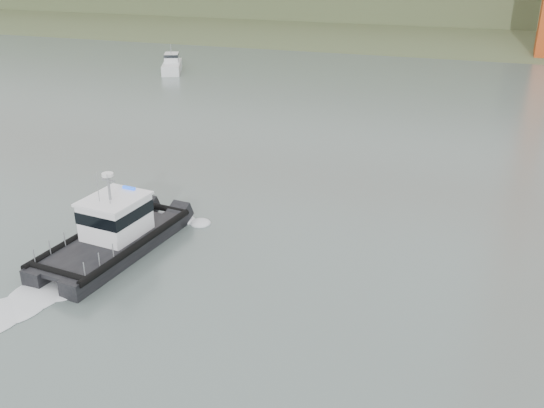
# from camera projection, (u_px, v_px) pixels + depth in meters

# --- Properties ---
(ground) EXTENTS (400.00, 400.00, 0.00)m
(ground) POSITION_uv_depth(u_px,v_px,m) (218.00, 331.00, 26.28)
(ground) COLOR #556561
(ground) RESTS_ON ground
(patrol_boat) EXTENTS (4.60, 9.99, 4.68)m
(patrol_boat) POSITION_uv_depth(u_px,v_px,m) (114.00, 232.00, 32.60)
(patrol_boat) COLOR black
(patrol_boat) RESTS_ON ground
(motorboat) EXTENTS (4.57, 6.87, 3.59)m
(motorboat) POSITION_uv_depth(u_px,v_px,m) (172.00, 65.00, 78.13)
(motorboat) COLOR silver
(motorboat) RESTS_ON ground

